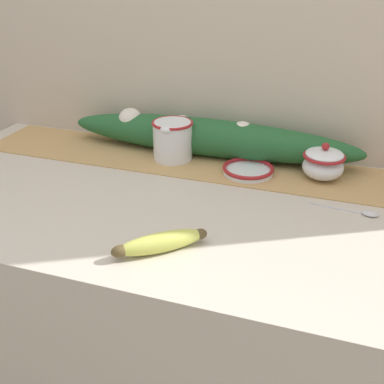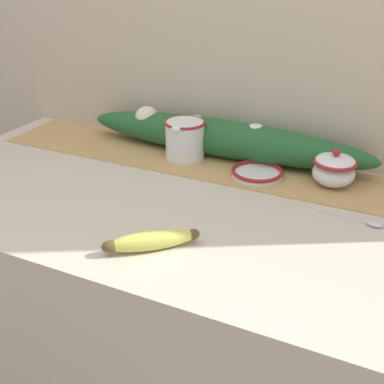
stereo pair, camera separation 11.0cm
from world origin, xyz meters
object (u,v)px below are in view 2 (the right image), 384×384
sugar_bowl (334,169)px  spoon (370,223)px  banana (152,240)px  small_dish (257,173)px  cream_pitcher (185,138)px

sugar_bowl → spoon: size_ratio=0.68×
banana → spoon: bearing=36.7°
sugar_bowl → banana: size_ratio=0.65×
small_dish → banana: 0.43m
small_dish → banana: bearing=-101.4°
spoon → sugar_bowl: bearing=131.0°
small_dish → spoon: size_ratio=0.86×
sugar_bowl → spoon: (0.11, -0.16, -0.04)m
cream_pitcher → sugar_bowl: cream_pitcher is taller
spoon → banana: bearing=-137.4°
sugar_bowl → banana: 0.53m
spoon → cream_pitcher: bearing=169.0°
small_dish → banana: size_ratio=0.82×
sugar_bowl → spoon: 0.20m
small_dish → spoon: 0.33m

